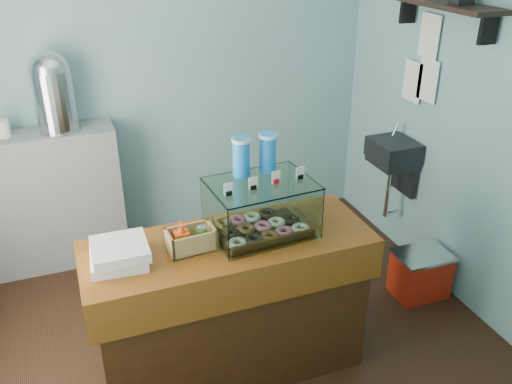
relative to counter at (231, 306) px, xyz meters
name	(u,v)px	position (x,y,z in m)	size (l,w,h in m)	color
ground	(220,338)	(0.00, 0.25, -0.46)	(3.50, 3.50, 0.00)	black
room_shell	(215,84)	(0.03, 0.26, 1.25)	(3.54, 3.04, 2.82)	#73A5A8
counter	(231,306)	(0.00, 0.00, 0.00)	(1.60, 0.60, 0.90)	#431D0C
back_shelf	(55,200)	(-0.90, 1.57, 0.09)	(1.00, 0.32, 1.10)	gray
display_case	(259,203)	(0.20, 0.06, 0.61)	(0.59, 0.45, 0.53)	#351D10
condiment_crate	(190,239)	(-0.22, -0.01, 0.51)	(0.26, 0.17, 0.18)	tan
pastry_boxes	(119,254)	(-0.59, 0.00, 0.50)	(0.30, 0.30, 0.11)	white
coffee_urn	(53,90)	(-0.78, 1.58, 0.94)	(0.31, 0.31, 0.57)	silver
red_cooler	(420,273)	(1.51, 0.20, -0.29)	(0.40, 0.31, 0.34)	red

